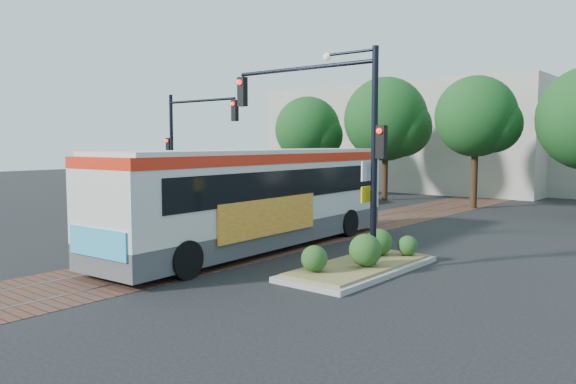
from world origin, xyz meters
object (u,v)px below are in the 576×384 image
(signal_pole_left, at_px, (186,137))
(parked_car, at_px, (346,191))
(traffic_island, at_px, (362,259))
(signal_pole_main, at_px, (337,123))
(officer, at_px, (203,193))
(city_bus, at_px, (259,194))

(signal_pole_left, height_order, parked_car, signal_pole_left)
(traffic_island, relative_size, signal_pole_main, 0.87)
(traffic_island, height_order, parked_car, parked_car)
(signal_pole_left, height_order, officer, signal_pole_left)
(officer, bearing_deg, traffic_island, 140.82)
(traffic_island, xyz_separation_m, parked_car, (-10.70, 15.42, 0.31))
(signal_pole_main, xyz_separation_m, signal_pole_left, (-12.23, 4.80, -0.29))
(signal_pole_main, relative_size, parked_car, 1.35)
(signal_pole_main, distance_m, officer, 14.99)
(traffic_island, bearing_deg, signal_pole_main, 174.64)
(signal_pole_left, bearing_deg, signal_pole_main, -21.45)
(traffic_island, bearing_deg, parked_car, 124.74)
(traffic_island, height_order, officer, officer)
(city_bus, xyz_separation_m, signal_pole_main, (3.58, -0.58, 2.28))
(traffic_island, relative_size, parked_car, 1.17)
(signal_pole_left, bearing_deg, city_bus, -26.05)
(city_bus, distance_m, officer, 11.28)
(signal_pole_left, distance_m, officer, 3.51)
(city_bus, height_order, parked_car, city_bus)
(parked_car, bearing_deg, signal_pole_left, -178.94)
(city_bus, bearing_deg, parked_car, 109.78)
(officer, bearing_deg, signal_pole_left, 101.40)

